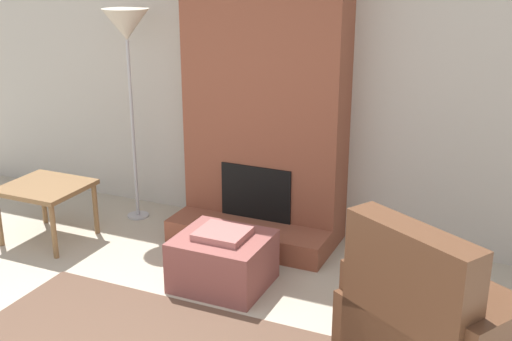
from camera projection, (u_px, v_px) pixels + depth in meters
name	position (u px, v px, depth m)	size (l,w,h in m)	color
wall_back	(275.00, 83.00, 5.52)	(7.52, 0.06, 2.60)	#BCB7AD
fireplace	(264.00, 99.00, 5.34)	(1.39, 0.75, 2.60)	brown
ottoman	(223.00, 260.00, 4.76)	(0.66, 0.60, 0.44)	#8C4C47
armchair	(436.00, 327.00, 3.72)	(1.30, 1.26, 0.99)	brown
side_table	(46.00, 192.00, 5.45)	(0.67, 0.62, 0.50)	brown
floor_lamp_left	(127.00, 31.00, 5.52)	(0.41, 0.41, 1.92)	#ADADB2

